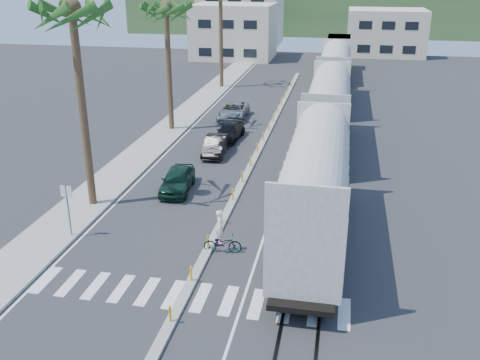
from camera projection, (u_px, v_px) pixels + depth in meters
name	position (u px, v px, depth m)	size (l,w,h in m)	color
ground	(197.00, 272.00, 24.65)	(140.00, 140.00, 0.00)	#28282B
sidewalk	(180.00, 120.00, 48.93)	(3.00, 90.00, 0.15)	gray
rails	(330.00, 119.00, 49.28)	(1.56, 100.00, 0.06)	black
median	(263.00, 141.00, 42.82)	(0.45, 60.00, 0.85)	gray
crosswalk	(185.00, 296.00, 22.82)	(14.00, 2.20, 0.01)	silver
lane_markings	(248.00, 124.00, 47.83)	(9.42, 90.00, 0.01)	silver
freight_train	(330.00, 98.00, 44.80)	(3.00, 60.94, 5.85)	#A2A094
street_sign	(67.00, 203.00, 27.04)	(0.60, 0.08, 3.00)	slate
buildings	(273.00, 23.00, 89.52)	(38.00, 27.00, 10.00)	beige
hillside	(321.00, 3.00, 113.62)	(80.00, 20.00, 12.00)	#385628
car_lead	(177.00, 180.00, 33.35)	(2.13, 4.47, 1.47)	black
car_second	(216.00, 145.00, 39.87)	(1.69, 4.34, 1.41)	black
car_third	(229.00, 132.00, 43.35)	(2.17, 4.60, 1.30)	black
car_rear	(233.00, 111.00, 49.37)	(2.44, 5.23, 1.45)	#989A9C
cyclist	(222.00, 239.00, 26.08)	(1.21, 2.05, 2.24)	#9EA0A5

